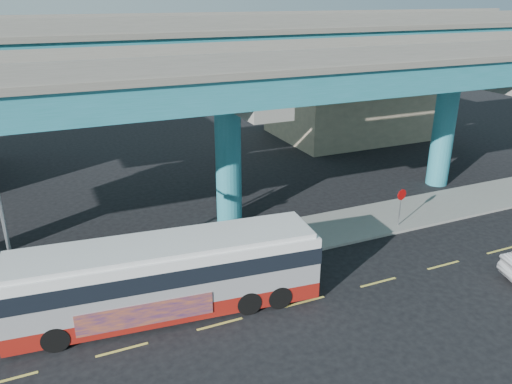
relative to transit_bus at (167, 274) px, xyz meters
name	(u,v)px	position (x,y,z in m)	size (l,w,h in m)	color
ground	(301,298)	(5.66, -1.47, -1.82)	(120.00, 120.00, 0.00)	black
sidewalk	(253,245)	(5.66, 4.03, -1.75)	(70.00, 4.00, 0.15)	gray
lane_markings	(304,302)	(5.66, -1.77, -1.82)	(58.00, 0.12, 0.01)	#D8C64C
viaduct	(226,66)	(5.66, 7.64, 7.32)	(52.00, 12.40, 11.70)	#1F7178
building_beige	(353,99)	(23.66, 21.51, 1.68)	(14.00, 10.23, 7.00)	tan
transit_bus	(167,274)	(0.00, 0.00, 0.00)	(13.15, 4.06, 3.33)	maroon
street_lamp	(2,220)	(-5.87, 2.01, 2.73)	(0.50, 2.23, 6.67)	gray
stop_sign	(401,200)	(14.40, 2.71, -0.06)	(0.68, 0.12, 2.27)	gray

